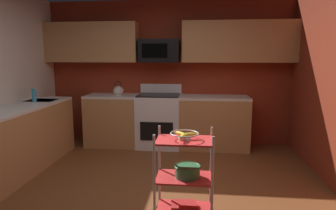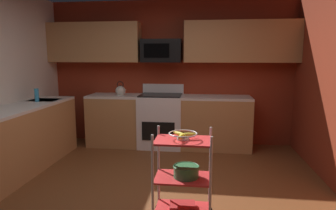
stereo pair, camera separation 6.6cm
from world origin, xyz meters
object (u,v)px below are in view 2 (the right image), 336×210
(mixing_bowl_large, at_px, (186,171))
(kettle, at_px, (120,91))
(rolling_cart, at_px, (183,178))
(fruit_bowl, at_px, (183,135))
(dish_soap_bottle, at_px, (37,95))
(book_stack, at_px, (182,206))
(microwave, at_px, (162,51))
(oven_range, at_px, (161,120))

(mixing_bowl_large, bearing_deg, kettle, 118.74)
(rolling_cart, height_order, kettle, kettle)
(fruit_bowl, distance_m, dish_soap_bottle, 2.81)
(rolling_cart, bearing_deg, book_stack, 180.00)
(microwave, relative_size, rolling_cart, 0.77)
(book_stack, relative_size, dish_soap_bottle, 1.31)
(book_stack, xyz_separation_m, dish_soap_bottle, (-2.36, 1.52, 0.86))
(dish_soap_bottle, bearing_deg, rolling_cart, -32.77)
(microwave, relative_size, fruit_bowl, 2.57)
(book_stack, distance_m, kettle, 2.91)
(book_stack, distance_m, dish_soap_bottle, 2.94)
(rolling_cart, xyz_separation_m, mixing_bowl_large, (0.03, -0.00, 0.07))
(microwave, relative_size, mixing_bowl_large, 2.78)
(dish_soap_bottle, bearing_deg, kettle, 41.88)
(rolling_cart, distance_m, kettle, 2.84)
(kettle, height_order, dish_soap_bottle, kettle)
(mixing_bowl_large, height_order, kettle, kettle)
(kettle, bearing_deg, mixing_bowl_large, -61.26)
(mixing_bowl_large, distance_m, book_stack, 0.36)
(mixing_bowl_large, distance_m, dish_soap_bottle, 2.88)
(oven_range, height_order, fruit_bowl, oven_range)
(rolling_cart, xyz_separation_m, book_stack, (-0.00, 0.00, -0.29))
(mixing_bowl_large, bearing_deg, fruit_bowl, 180.00)
(mixing_bowl_large, bearing_deg, oven_range, 103.99)
(microwave, bearing_deg, mixing_bowl_large, -76.54)
(book_stack, relative_size, kettle, 0.99)
(oven_range, bearing_deg, mixing_bowl_large, -76.01)
(fruit_bowl, distance_m, kettle, 2.79)
(kettle, xyz_separation_m, dish_soap_bottle, (-1.05, -0.94, 0.02))
(oven_range, distance_m, fruit_bowl, 2.56)
(oven_range, bearing_deg, fruit_bowl, -76.72)
(oven_range, relative_size, kettle, 4.17)
(microwave, xyz_separation_m, book_stack, (0.58, -2.57, -1.54))
(rolling_cart, bearing_deg, fruit_bowl, 153.43)
(fruit_bowl, relative_size, dish_soap_bottle, 1.36)
(kettle, bearing_deg, oven_range, 0.30)
(fruit_bowl, xyz_separation_m, book_stack, (0.00, -0.00, -0.72))
(rolling_cart, distance_m, dish_soap_bottle, 2.86)
(fruit_bowl, height_order, kettle, kettle)
(microwave, distance_m, book_stack, 3.05)
(rolling_cart, bearing_deg, dish_soap_bottle, 147.23)
(mixing_bowl_large, distance_m, kettle, 2.84)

